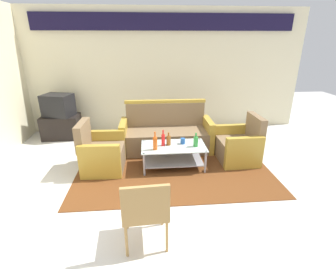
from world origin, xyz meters
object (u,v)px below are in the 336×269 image
television (58,105)px  armchair_right (239,146)px  couch (166,135)px  coffee_table (173,153)px  bottle_red (163,140)px  bottle_brown (169,140)px  bottle_orange (155,143)px  wicker_chair (145,208)px  cup (183,141)px  tv_stand (62,127)px  bottle_green (196,141)px  armchair_left (102,154)px

television → armchair_right: bearing=174.9°
couch → coffee_table: 0.78m
coffee_table → armchair_right: bearing=7.4°
bottle_red → bottle_brown: bottle_red is taller
couch → coffee_table: size_ratio=1.64×
coffee_table → television: size_ratio=1.57×
bottle_orange → coffee_table: bearing=21.4°
armchair_right → bottle_red: size_ratio=3.01×
wicker_chair → couch: bearing=77.3°
armchair_right → bottle_orange: size_ratio=2.73×
bottle_red → cup: (0.35, 0.05, -0.06)m
bottle_brown → cup: bearing=8.0°
bottle_brown → wicker_chair: (-0.41, -1.81, -0.00)m
couch → wicker_chair: couch is taller
bottle_brown → wicker_chair: wicker_chair is taller
cup → tv_stand: tv_stand is taller
coffee_table → bottle_brown: bearing=152.6°
bottle_red → bottle_brown: bearing=7.3°
bottle_green → coffee_table: bearing=171.6°
bottle_red → bottle_green: bottle_red is taller
couch → coffee_table: bearing=95.1°
couch → television: 2.50m
bottle_red → wicker_chair: size_ratio=0.34×
armchair_left → tv_stand: 1.95m
bottle_green → bottle_brown: bearing=167.9°
armchair_left → wicker_chair: armchair_left is taller
armchair_right → bottle_green: 0.91m
television → wicker_chair: size_ratio=0.84×
couch → armchair_right: size_ratio=2.13×
coffee_table → bottle_green: bottle_green is taller
wicker_chair → armchair_right: bearing=45.1°
couch → bottle_brown: (-0.02, -0.73, 0.18)m
armchair_right → bottle_orange: 1.59m
coffee_table → bottle_orange: bearing=-158.6°
cup → television: television is taller
coffee_table → tv_stand: 2.88m
bottle_green → wicker_chair: (-0.86, -1.71, -0.01)m
bottle_green → tv_stand: 3.23m
wicker_chair → bottle_green: bearing=60.0°
television → wicker_chair: bearing=136.1°
bottle_orange → television: television is taller
bottle_orange → television: (-2.06, 1.75, 0.23)m
couch → bottle_orange: (-0.26, -0.90, 0.21)m
bottle_brown → wicker_chair: size_ratio=0.27×
tv_stand → bottle_orange: bearing=-40.4°
armchair_left → armchair_right: bearing=94.8°
bottle_red → television: size_ratio=0.40×
armchair_right → bottle_brown: 1.33m
tv_stand → armchair_right: bearing=-22.1°
coffee_table → bottle_red: bottle_red is taller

